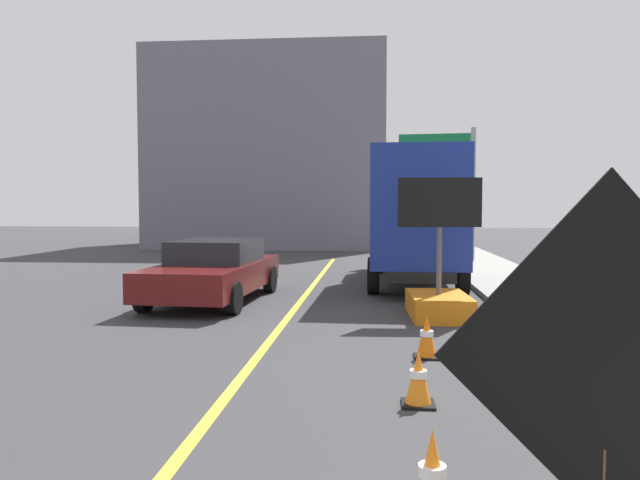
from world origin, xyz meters
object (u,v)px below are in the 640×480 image
(roadwork_sign, at_px, (605,358))
(arrow_board_trailer, at_px, (439,293))
(box_truck, at_px, (415,215))
(traffic_cone_near_sign, at_px, (432,478))
(highway_guide_sign, at_px, (451,171))
(traffic_cone_mid_lane, at_px, (418,378))
(traffic_cone_far_lane, at_px, (427,337))
(pickup_car, at_px, (214,270))

(roadwork_sign, relative_size, arrow_board_trailer, 0.86)
(box_truck, bearing_deg, traffic_cone_near_sign, -93.12)
(highway_guide_sign, height_order, traffic_cone_mid_lane, highway_guide_sign)
(traffic_cone_mid_lane, bearing_deg, highway_guide_sign, 81.93)
(traffic_cone_near_sign, xyz_separation_m, traffic_cone_far_lane, (0.35, 4.60, -0.03))
(box_truck, distance_m, highway_guide_sign, 6.43)
(arrow_board_trailer, height_order, box_truck, box_truck)
(pickup_car, bearing_deg, box_truck, 35.18)
(box_truck, height_order, traffic_cone_near_sign, box_truck)
(arrow_board_trailer, height_order, highway_guide_sign, highway_guide_sign)
(pickup_car, relative_size, traffic_cone_near_sign, 7.25)
(traffic_cone_near_sign, distance_m, traffic_cone_far_lane, 4.61)
(highway_guide_sign, relative_size, traffic_cone_far_lane, 8.14)
(box_truck, relative_size, traffic_cone_far_lane, 11.89)
(pickup_car, bearing_deg, traffic_cone_mid_lane, -59.13)
(arrow_board_trailer, xyz_separation_m, traffic_cone_near_sign, (-0.84, -7.79, -0.15))
(roadwork_sign, xyz_separation_m, pickup_car, (-4.68, 10.57, -0.77))
(arrow_board_trailer, bearing_deg, traffic_cone_far_lane, -98.77)
(traffic_cone_mid_lane, bearing_deg, box_truck, 86.58)
(roadwork_sign, height_order, box_truck, box_truck)
(roadwork_sign, bearing_deg, traffic_cone_far_lane, 93.03)
(arrow_board_trailer, relative_size, highway_guide_sign, 0.54)
(arrow_board_trailer, height_order, pickup_car, arrow_board_trailer)
(roadwork_sign, height_order, traffic_cone_far_lane, roadwork_sign)
(arrow_board_trailer, distance_m, box_truck, 5.10)
(highway_guide_sign, distance_m, traffic_cone_mid_lane, 16.66)
(pickup_car, height_order, traffic_cone_far_lane, pickup_car)
(roadwork_sign, xyz_separation_m, traffic_cone_near_sign, (-0.65, 1.21, -1.14))
(roadwork_sign, height_order, pickup_car, roadwork_sign)
(highway_guide_sign, distance_m, traffic_cone_near_sign, 19.10)
(box_truck, relative_size, pickup_car, 1.50)
(arrow_board_trailer, xyz_separation_m, highway_guide_sign, (1.54, 10.91, 2.94))
(arrow_board_trailer, xyz_separation_m, pickup_car, (-4.86, 1.58, 0.22))
(traffic_cone_far_lane, bearing_deg, box_truck, 87.57)
(traffic_cone_near_sign, bearing_deg, box_truck, 86.88)
(arrow_board_trailer, bearing_deg, box_truck, 91.73)
(pickup_car, height_order, traffic_cone_near_sign, pickup_car)
(box_truck, height_order, pickup_car, box_truck)
(roadwork_sign, bearing_deg, highway_guide_sign, 85.05)
(traffic_cone_near_sign, xyz_separation_m, traffic_cone_mid_lane, (0.08, 2.50, -0.03))
(highway_guide_sign, relative_size, traffic_cone_mid_lane, 8.21)
(roadwork_sign, bearing_deg, box_truck, 89.85)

